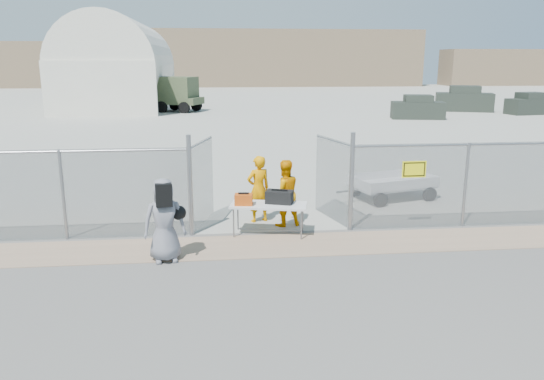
{
  "coord_description": "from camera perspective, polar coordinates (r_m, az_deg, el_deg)",
  "views": [
    {
      "loc": [
        -1.32,
        -10.65,
        4.22
      ],
      "look_at": [
        0.0,
        2.0,
        1.1
      ],
      "focal_mm": 35.0,
      "sensor_mm": 36.0,
      "label": 1
    }
  ],
  "objects": [
    {
      "name": "parked_vehicle_far",
      "position": [
        47.46,
        26.08,
        8.34
      ],
      "size": [
        3.97,
        2.28,
        1.69
      ],
      "primitive_type": null,
      "rotation": [
        0.0,
        0.0,
        0.16
      ],
      "color": "#2A312A",
      "rests_on": "ground"
    },
    {
      "name": "orange_bag",
      "position": [
        12.92,
        -3.07,
        -1.02
      ],
      "size": [
        0.46,
        0.33,
        0.27
      ],
      "primitive_type": "cube",
      "rotation": [
        0.0,
        0.0,
        -0.12
      ],
      "color": "#CB4D11",
      "rests_on": "folding_table"
    },
    {
      "name": "visitor",
      "position": [
        11.52,
        -11.5,
        -3.21
      ],
      "size": [
        0.98,
        0.72,
        1.82
      ],
      "primitive_type": "imported",
      "rotation": [
        0.0,
        0.0,
        0.17
      ],
      "color": "slate",
      "rests_on": "ground"
    },
    {
      "name": "military_truck",
      "position": [
        46.12,
        -11.34,
        10.08
      ],
      "size": [
        6.42,
        4.43,
        2.88
      ],
      "primitive_type": null,
      "rotation": [
        0.0,
        0.0,
        -0.41
      ],
      "color": "#455133",
      "rests_on": "ground"
    },
    {
      "name": "parked_vehicle_near",
      "position": [
        40.81,
        15.41,
        8.57
      ],
      "size": [
        4.02,
        2.41,
        1.7
      ],
      "primitive_type": null,
      "rotation": [
        0.0,
        0.0,
        -0.2
      ],
      "color": "#2A312A",
      "rests_on": "ground"
    },
    {
      "name": "security_worker_left",
      "position": [
        14.04,
        -1.46,
        0.09
      ],
      "size": [
        0.77,
        0.64,
        1.8
      ],
      "primitive_type": "imported",
      "rotation": [
        0.0,
        0.0,
        3.51
      ],
      "color": "orange",
      "rests_on": "ground"
    },
    {
      "name": "parked_vehicle_mid",
      "position": [
        48.22,
        19.97,
        9.2
      ],
      "size": [
        5.02,
        3.52,
        2.08
      ],
      "primitive_type": null,
      "rotation": [
        0.0,
        0.0,
        -0.35
      ],
      "color": "#2A312A",
      "rests_on": "ground"
    },
    {
      "name": "folding_table",
      "position": [
        13.11,
        -0.36,
        -3.19
      ],
      "size": [
        1.98,
        1.14,
        0.79
      ],
      "primitive_type": null,
      "rotation": [
        0.0,
        0.0,
        -0.21
      ],
      "color": "silver",
      "rests_on": "ground"
    },
    {
      "name": "tarmac_inside",
      "position": [
        52.83,
        -4.56,
        9.18
      ],
      "size": [
        160.0,
        80.0,
        0.01
      ],
      "primitive_type": "cube",
      "color": "#9D9E93",
      "rests_on": "ground"
    },
    {
      "name": "security_worker_right",
      "position": [
        13.71,
        1.33,
        -0.34
      ],
      "size": [
        0.97,
        0.83,
        1.75
      ],
      "primitive_type": "imported",
      "rotation": [
        0.0,
        0.0,
        3.36
      ],
      "color": "orange",
      "rests_on": "ground"
    },
    {
      "name": "distant_hills",
      "position": [
        88.87,
        -1.93,
        13.97
      ],
      "size": [
        140.0,
        6.0,
        9.0
      ],
      "primitive_type": null,
      "color": "#7F684F",
      "rests_on": "ground"
    },
    {
      "name": "ground",
      "position": [
        11.53,
        1.04,
        -7.69
      ],
      "size": [
        160.0,
        160.0,
        0.0
      ],
      "primitive_type": "plane",
      "color": "#464545"
    },
    {
      "name": "dirt_strip",
      "position": [
        12.46,
        0.48,
        -5.98
      ],
      "size": [
        44.0,
        1.6,
        0.01
      ],
      "primitive_type": "cube",
      "color": "#957B61",
      "rests_on": "ground"
    },
    {
      "name": "black_duffel",
      "position": [
        13.05,
        0.8,
        -0.75
      ],
      "size": [
        0.74,
        0.58,
        0.31
      ],
      "primitive_type": "cube",
      "rotation": [
        0.0,
        0.0,
        -0.35
      ],
      "color": "black",
      "rests_on": "folding_table"
    },
    {
      "name": "chain_link_fence",
      "position": [
        13.1,
        0.0,
        0.0
      ],
      "size": [
        40.0,
        0.2,
        2.2
      ],
      "primitive_type": null,
      "color": "gray",
      "rests_on": "ground"
    },
    {
      "name": "quonset_hangar",
      "position": [
        51.39,
        -16.1,
        13.03
      ],
      "size": [
        9.0,
        18.0,
        8.0
      ],
      "primitive_type": null,
      "color": "silver",
      "rests_on": "ground"
    },
    {
      "name": "utility_trailer",
      "position": [
        16.93,
        12.79,
        0.38
      ],
      "size": [
        3.6,
        2.53,
        0.79
      ],
      "primitive_type": null,
      "rotation": [
        0.0,
        0.0,
        0.29
      ],
      "color": "silver",
      "rests_on": "ground"
    }
  ]
}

